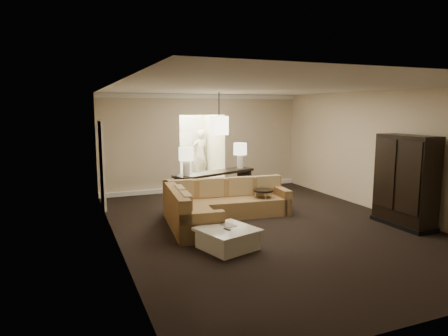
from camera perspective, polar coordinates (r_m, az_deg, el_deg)
name	(u,v)px	position (r m, az deg, el deg)	size (l,w,h in m)	color
ground	(267,225)	(8.36, 6.14, -8.17)	(8.00, 8.00, 0.00)	black
wall_back	(203,142)	(11.73, -3.03, 3.67)	(6.00, 0.04, 2.80)	beige
wall_front	(443,201)	(4.98, 28.75, -4.11)	(6.00, 0.04, 2.80)	beige
wall_left	(115,166)	(7.16, -15.33, 0.22)	(0.04, 8.00, 2.80)	beige
wall_right	(384,152)	(9.85, 21.86, 2.12)	(0.04, 8.00, 2.80)	beige
ceiling	(269,87)	(8.02, 6.47, 11.37)	(6.00, 8.00, 0.02)	white
crown_molding	(203,96)	(11.64, -3.00, 10.18)	(6.00, 0.10, 0.12)	white
baseboard	(204,188)	(11.87, -2.90, -2.81)	(6.00, 0.10, 0.12)	white
side_door	(102,165)	(9.97, -17.02, 0.41)	(0.05, 0.90, 2.10)	silver
foyer	(189,142)	(13.01, -4.97, 3.69)	(1.44, 2.02, 2.80)	silver
sectional_sofa	(217,206)	(8.58, -1.02, -5.40)	(2.97, 2.28, 0.83)	brown
coffee_table	(228,238)	(6.96, 0.51, -10.00)	(1.11, 1.11, 0.37)	white
console_table	(215,185)	(9.85, -1.32, -2.50)	(2.25, 1.20, 0.85)	black
armoire	(405,183)	(8.90, 24.49, -1.96)	(0.56, 1.30, 1.87)	black
drink_table	(263,197)	(9.11, 5.65, -4.08)	(0.46, 0.46, 0.57)	black
table_lamp_left	(186,157)	(9.21, -5.42, 1.61)	(0.34, 0.34, 0.65)	white
table_lamp_right	(240,151)	(10.30, 2.32, 2.37)	(0.34, 0.34, 0.65)	white
pendant_light	(219,125)	(10.47, -0.71, 6.12)	(0.38, 0.38, 1.09)	black
person	(200,152)	(13.42, -3.44, 2.29)	(0.68, 0.45, 1.87)	beige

